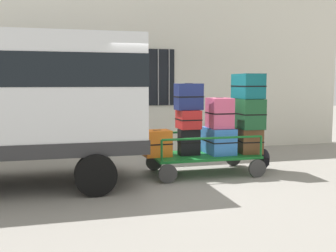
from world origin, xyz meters
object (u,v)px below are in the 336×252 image
Objects in this scene: suitcase_midright_bottom at (247,140)px; suitcase_midright_top at (248,86)px; suitcase_midleft_bottom at (189,142)px; suitcase_midright_middle at (248,113)px; backpack at (264,159)px; luggage_cart at (204,157)px; suitcase_midleft_middle at (188,119)px; suitcase_center_middle at (220,113)px; suitcase_midleft_top at (189,97)px; suitcase_left_bottom at (157,143)px; suitcase_center_bottom at (218,141)px.

suitcase_midright_top is at bearing 90.00° from suitcase_midright_bottom.
suitcase_midright_middle is (1.30, 0.01, 0.55)m from suitcase_midleft_bottom.
backpack is at bearing 4.81° from suitcase_midright_top.
suitcase_midleft_middle is at bearing 175.08° from luggage_cart.
suitcase_midleft_bottom is 1.41m from suitcase_midright_middle.
luggage_cart is at bearing 179.74° from suitcase_midright_middle.
suitcase_midleft_top is at bearing 176.00° from suitcase_center_middle.
suitcase_midleft_top is 2.20m from backpack.
suitcase_left_bottom is at bearing -179.61° from suitcase_midleft_middle.
suitcase_left_bottom is 1.13× the size of suitcase_midleft_middle.
backpack is (0.43, 0.04, -1.57)m from suitcase_midright_top.
luggage_cart is 1.28m from suitcase_midleft_top.
suitcase_midleft_bottom is at bearing -179.53° from suitcase_midright_middle.
suitcase_center_bottom is at bearing 178.90° from suitcase_midright_bottom.
backpack is (0.43, 0.08, -1.00)m from suitcase_midright_middle.
backpack is at bearing 1.25° from suitcase_left_bottom.
suitcase_midright_bottom is 0.92× the size of suitcase_midright_top.
suitcase_midright_bottom is (1.30, -0.01, -0.93)m from suitcase_midleft_top.
luggage_cart is 0.85m from suitcase_midleft_middle.
suitcase_midleft_top is (0.65, -0.00, 0.92)m from suitcase_left_bottom.
suitcase_center_bottom reaches higher than luggage_cart.
suitcase_midleft_top is 1.32m from suitcase_midright_top.
suitcase_midleft_bottom is 0.91m from suitcase_midleft_top.
suitcase_midright_top is (1.95, 0.02, 1.12)m from suitcase_left_bottom.
suitcase_midleft_middle is 1.95m from backpack.
suitcase_midright_middle is at bearing -1.15° from suitcase_midleft_top.
suitcase_midleft_bottom is 0.68× the size of suitcase_midright_middle.
luggage_cart is 2.70× the size of suitcase_midright_top.
suitcase_midright_top reaches higher than suitcase_midright_bottom.
suitcase_midleft_bottom is at bearing -90.00° from suitcase_midleft_top.
suitcase_left_bottom is 0.71× the size of suitcase_midright_middle.
suitcase_midleft_middle is 0.63× the size of suitcase_midright_middle.
suitcase_midright_middle reaches higher than backpack.
suitcase_midleft_middle is at bearing -178.43° from backpack.
suitcase_midright_bottom is (0.97, 0.01, 0.32)m from luggage_cart.
luggage_cart is 2.82× the size of suitcase_center_bottom.
luggage_cart is at bearing -177.69° from suitcase_midright_top.
suitcase_midright_bottom is at bearing -0.88° from suitcase_midleft_middle.
suitcase_midleft_middle is at bearing -179.50° from suitcase_midright_top.
suitcase_midleft_middle is 0.46m from suitcase_midleft_top.
suitcase_midright_middle is (0.65, -0.02, 0.55)m from suitcase_center_bottom.
suitcase_midright_bottom is at bearing -90.00° from suitcase_midright_top.
backpack is (2.38, 0.05, -0.45)m from suitcase_left_bottom.
luggage_cart is 1.75m from suitcase_midright_top.
luggage_cart is 4.96× the size of backpack.
suitcase_midleft_top reaches higher than suitcase_midright_middle.
suitcase_midleft_bottom is at bearing -176.85° from suitcase_center_bottom.
suitcase_midleft_top reaches higher than suitcase_midleft_middle.
suitcase_center_middle is at bearing -2.09° from suitcase_left_bottom.
suitcase_left_bottom is 1.12m from suitcase_midleft_top.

